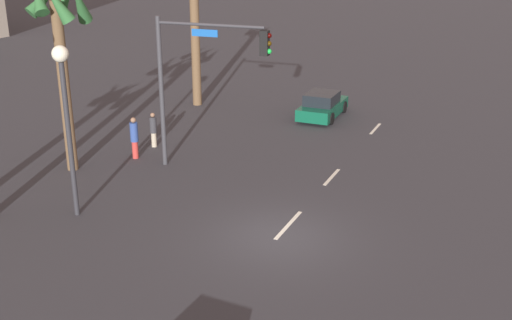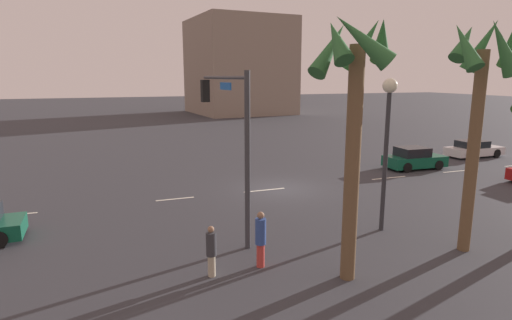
# 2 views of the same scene
# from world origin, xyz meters

# --- Properties ---
(ground_plane) EXTENTS (220.00, 220.00, 0.00)m
(ground_plane) POSITION_xyz_m (0.00, 0.00, 0.00)
(ground_plane) COLOR #333338
(lane_stripe_1) EXTENTS (2.24, 0.14, 0.01)m
(lane_stripe_1) POSITION_xyz_m (-12.56, 0.00, 0.01)
(lane_stripe_1) COLOR silver
(lane_stripe_1) RESTS_ON ground_plane
(lane_stripe_2) EXTENTS (2.41, 0.14, 0.01)m
(lane_stripe_2) POSITION_xyz_m (-7.22, 0.00, 0.01)
(lane_stripe_2) COLOR silver
(lane_stripe_2) RESTS_ON ground_plane
(lane_stripe_3) EXTENTS (2.35, 0.14, 0.01)m
(lane_stripe_3) POSITION_xyz_m (0.92, 0.00, 0.01)
(lane_stripe_3) COLOR silver
(lane_stripe_3) RESTS_ON ground_plane
(lane_stripe_4) EXTENTS (1.93, 0.14, 0.01)m
(lane_stripe_4) POSITION_xyz_m (5.78, 0.00, 0.01)
(lane_stripe_4) COLOR silver
(lane_stripe_4) RESTS_ON ground_plane
(lane_stripe_5) EXTENTS (1.97, 0.14, 0.01)m
(lane_stripe_5) POSITION_xyz_m (13.00, 0.00, 0.01)
(lane_stripe_5) COLOR silver
(lane_stripe_5) RESTS_ON ground_plane
(car_1) EXTENTS (4.06, 2.07, 1.45)m
(car_1) POSITION_xyz_m (-10.49, -1.68, 0.66)
(car_1) COLOR #0F5138
(car_1) RESTS_ON ground_plane
(car_2) EXTENTS (4.41, 1.88, 1.27)m
(car_2) POSITION_xyz_m (-17.69, -3.48, 0.59)
(car_2) COLOR silver
(car_2) RESTS_ON ground_plane
(traffic_signal) EXTENTS (0.66, 4.86, 6.30)m
(traffic_signal) POSITION_xyz_m (4.44, 5.44, 4.26)
(traffic_signal) COLOR #38383D
(traffic_signal) RESTS_ON ground_plane
(streetlamp) EXTENTS (0.56, 0.56, 6.03)m
(streetlamp) POSITION_xyz_m (-1.35, 7.19, 4.24)
(streetlamp) COLOR #2D2D33
(streetlamp) RESTS_ON ground_plane
(pedestrian_0) EXTENTS (0.34, 0.34, 1.63)m
(pedestrian_0) POSITION_xyz_m (6.07, 8.72, 0.86)
(pedestrian_0) COLOR #B2A58C
(pedestrian_0) RESTS_ON ground_plane
(pedestrian_1) EXTENTS (0.47, 0.47, 1.87)m
(pedestrian_1) POSITION_xyz_m (4.42, 8.63, 0.99)
(pedestrian_1) COLOR #BF3833
(pedestrian_1) RESTS_ON ground_plane
(palm_tree_2) EXTENTS (2.51, 2.87, 7.81)m
(palm_tree_2) POSITION_xyz_m (2.23, 10.21, 5.72)
(palm_tree_2) COLOR brown
(palm_tree_2) RESTS_ON ground_plane
(palm_tree_3) EXTENTS (2.45, 2.61, 8.10)m
(palm_tree_3) POSITION_xyz_m (-2.92, 9.87, 5.97)
(palm_tree_3) COLOR brown
(palm_tree_3) RESTS_ON ground_plane
(building_0) EXTENTS (15.79, 16.84, 15.28)m
(building_0) POSITION_xyz_m (-12.83, -47.17, 7.64)
(building_0) COLOR gray
(building_0) RESTS_ON ground_plane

